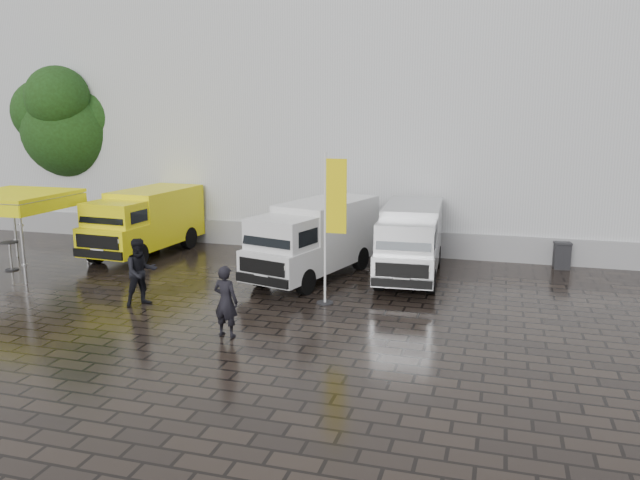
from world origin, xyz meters
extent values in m
plane|color=black|center=(0.00, 0.00, 0.00)|extent=(120.00, 120.00, 0.00)
cube|color=silver|center=(2.00, 16.00, 6.00)|extent=(44.00, 16.00, 12.00)
cube|color=gray|center=(2.00, 7.95, 0.50)|extent=(44.00, 0.15, 1.00)
cylinder|color=silver|center=(-12.26, 3.51, 1.31)|extent=(0.10, 0.10, 2.62)
cylinder|color=silver|center=(-9.04, 3.51, 1.31)|extent=(0.10, 0.10, 2.62)
cylinder|color=silver|center=(-9.04, 0.29, 1.31)|extent=(0.10, 0.10, 2.62)
cube|color=#FFFA0D|center=(-10.65, 1.90, 2.72)|extent=(3.42, 3.42, 0.12)
cylinder|color=black|center=(0.95, 1.05, 0.02)|extent=(0.50, 0.50, 0.04)
cylinder|color=white|center=(0.95, 1.05, 2.22)|extent=(0.07, 0.07, 4.44)
cube|color=yellow|center=(1.28, 1.05, 3.20)|extent=(0.60, 0.03, 2.13)
cylinder|color=black|center=(-13.25, 8.57, 1.97)|extent=(0.55, 0.55, 3.95)
sphere|color=black|center=(-13.25, 8.57, 4.74)|extent=(4.34, 4.34, 4.34)
sphere|color=black|center=(-13.85, 9.47, 6.51)|extent=(2.56, 2.56, 2.56)
cylinder|color=black|center=(-10.88, 1.68, 0.52)|extent=(0.60, 0.60, 1.03)
cube|color=black|center=(8.00, 7.47, 0.48)|extent=(0.62, 0.62, 0.97)
imported|color=black|center=(-0.69, -2.27, 0.92)|extent=(0.72, 0.53, 1.83)
imported|color=black|center=(-4.16, -0.57, 0.99)|extent=(1.19, 1.22, 1.98)
camera|label=1|loc=(5.78, -15.94, 5.58)|focal=35.00mm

